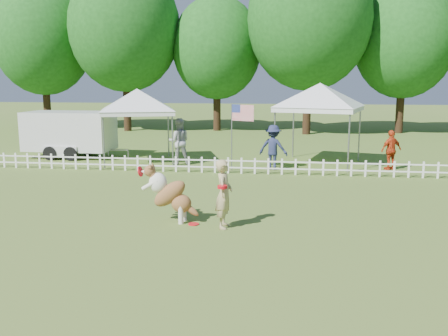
{
  "coord_description": "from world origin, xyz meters",
  "views": [
    {
      "loc": [
        2.08,
        -11.21,
        3.49
      ],
      "look_at": [
        0.28,
        2.0,
        1.1
      ],
      "focal_mm": 40.0,
      "sensor_mm": 36.0,
      "label": 1
    }
  ],
  "objects_px": {
    "flag_pole": "(232,137)",
    "spectator_a": "(179,141)",
    "canopy_tent_left": "(138,127)",
    "spectator_c": "(391,150)",
    "cargo_trailer": "(70,134)",
    "handler": "(224,194)",
    "frisbee_on_turf": "(194,224)",
    "canopy_tent_right": "(319,125)",
    "spectator_b": "(273,147)",
    "dog": "(171,194)"
  },
  "relations": [
    {
      "from": "handler",
      "to": "spectator_c",
      "type": "height_order",
      "value": "handler"
    },
    {
      "from": "canopy_tent_right",
      "to": "dog",
      "type": "bearing_deg",
      "value": -98.93
    },
    {
      "from": "frisbee_on_turf",
      "to": "cargo_trailer",
      "type": "relative_size",
      "value": 0.06
    },
    {
      "from": "frisbee_on_turf",
      "to": "canopy_tent_right",
      "type": "xyz_separation_m",
      "value": [
        3.41,
        9.32,
        1.62
      ]
    },
    {
      "from": "dog",
      "to": "frisbee_on_turf",
      "type": "height_order",
      "value": "dog"
    },
    {
      "from": "cargo_trailer",
      "to": "flag_pole",
      "type": "bearing_deg",
      "value": -16.22
    },
    {
      "from": "dog",
      "to": "canopy_tent_right",
      "type": "xyz_separation_m",
      "value": [
        4.02,
        9.15,
        0.92
      ]
    },
    {
      "from": "spectator_a",
      "to": "flag_pole",
      "type": "bearing_deg",
      "value": 140.99
    },
    {
      "from": "dog",
      "to": "frisbee_on_turf",
      "type": "xyz_separation_m",
      "value": [
        0.6,
        -0.18,
        -0.7
      ]
    },
    {
      "from": "flag_pole",
      "to": "spectator_c",
      "type": "height_order",
      "value": "flag_pole"
    },
    {
      "from": "frisbee_on_turf",
      "to": "canopy_tent_right",
      "type": "height_order",
      "value": "canopy_tent_right"
    },
    {
      "from": "canopy_tent_right",
      "to": "spectator_b",
      "type": "xyz_separation_m",
      "value": [
        -1.8,
        -1.58,
        -0.76
      ]
    },
    {
      "from": "cargo_trailer",
      "to": "flag_pole",
      "type": "relative_size",
      "value": 1.83
    },
    {
      "from": "frisbee_on_turf",
      "to": "flag_pole",
      "type": "xyz_separation_m",
      "value": [
        0.04,
        7.34,
        1.29
      ]
    },
    {
      "from": "flag_pole",
      "to": "spectator_a",
      "type": "xyz_separation_m",
      "value": [
        -2.32,
        1.09,
        -0.34
      ]
    },
    {
      "from": "flag_pole",
      "to": "dog",
      "type": "bearing_deg",
      "value": -72.68
    },
    {
      "from": "spectator_a",
      "to": "spectator_b",
      "type": "distance_m",
      "value": 3.95
    },
    {
      "from": "flag_pole",
      "to": "spectator_b",
      "type": "height_order",
      "value": "flag_pole"
    },
    {
      "from": "handler",
      "to": "frisbee_on_turf",
      "type": "bearing_deg",
      "value": 79.7
    },
    {
      "from": "flag_pole",
      "to": "spectator_a",
      "type": "height_order",
      "value": "flag_pole"
    },
    {
      "from": "canopy_tent_left",
      "to": "cargo_trailer",
      "type": "height_order",
      "value": "canopy_tent_left"
    },
    {
      "from": "cargo_trailer",
      "to": "spectator_b",
      "type": "height_order",
      "value": "cargo_trailer"
    },
    {
      "from": "frisbee_on_turf",
      "to": "canopy_tent_left",
      "type": "height_order",
      "value": "canopy_tent_left"
    },
    {
      "from": "dog",
      "to": "canopy_tent_left",
      "type": "relative_size",
      "value": 0.47
    },
    {
      "from": "spectator_a",
      "to": "spectator_c",
      "type": "xyz_separation_m",
      "value": [
        8.42,
        -0.12,
        -0.18
      ]
    },
    {
      "from": "spectator_c",
      "to": "dog",
      "type": "bearing_deg",
      "value": 21.04
    },
    {
      "from": "spectator_b",
      "to": "cargo_trailer",
      "type": "bearing_deg",
      "value": 2.22
    },
    {
      "from": "canopy_tent_right",
      "to": "spectator_c",
      "type": "bearing_deg",
      "value": -5.55
    },
    {
      "from": "spectator_a",
      "to": "spectator_b",
      "type": "xyz_separation_m",
      "value": [
        3.89,
        -0.69,
        -0.08
      ]
    },
    {
      "from": "canopy_tent_left",
      "to": "spectator_a",
      "type": "bearing_deg",
      "value": -27.8
    },
    {
      "from": "canopy_tent_right",
      "to": "cargo_trailer",
      "type": "height_order",
      "value": "canopy_tent_right"
    },
    {
      "from": "canopy_tent_right",
      "to": "flag_pole",
      "type": "xyz_separation_m",
      "value": [
        -3.37,
        -1.98,
        -0.33
      ]
    },
    {
      "from": "frisbee_on_turf",
      "to": "canopy_tent_left",
      "type": "xyz_separation_m",
      "value": [
        -4.09,
        8.76,
        1.5
      ]
    },
    {
      "from": "frisbee_on_turf",
      "to": "spectator_a",
      "type": "xyz_separation_m",
      "value": [
        -2.28,
        8.43,
        0.94
      ]
    },
    {
      "from": "spectator_a",
      "to": "spectator_c",
      "type": "distance_m",
      "value": 8.42
    },
    {
      "from": "spectator_c",
      "to": "canopy_tent_right",
      "type": "bearing_deg",
      "value": -49.62
    },
    {
      "from": "canopy_tent_right",
      "to": "spectator_c",
      "type": "height_order",
      "value": "canopy_tent_right"
    },
    {
      "from": "frisbee_on_turf",
      "to": "cargo_trailer",
      "type": "distance_m",
      "value": 12.35
    },
    {
      "from": "dog",
      "to": "spectator_b",
      "type": "height_order",
      "value": "spectator_b"
    },
    {
      "from": "handler",
      "to": "spectator_c",
      "type": "relative_size",
      "value": 1.06
    },
    {
      "from": "spectator_a",
      "to": "handler",
      "type": "bearing_deg",
      "value": 95.68
    },
    {
      "from": "dog",
      "to": "handler",
      "type": "bearing_deg",
      "value": -7.92
    },
    {
      "from": "cargo_trailer",
      "to": "spectator_c",
      "type": "height_order",
      "value": "cargo_trailer"
    },
    {
      "from": "spectator_b",
      "to": "handler",
      "type": "bearing_deg",
      "value": 98.05
    },
    {
      "from": "dog",
      "to": "cargo_trailer",
      "type": "height_order",
      "value": "cargo_trailer"
    },
    {
      "from": "frisbee_on_turf",
      "to": "spectator_c",
      "type": "distance_m",
      "value": 10.36
    },
    {
      "from": "spectator_a",
      "to": "spectator_c",
      "type": "height_order",
      "value": "spectator_a"
    },
    {
      "from": "cargo_trailer",
      "to": "spectator_c",
      "type": "xyz_separation_m",
      "value": [
        13.72,
        -1.38,
        -0.27
      ]
    },
    {
      "from": "cargo_trailer",
      "to": "spectator_a",
      "type": "relative_size",
      "value": 2.49
    },
    {
      "from": "canopy_tent_left",
      "to": "spectator_c",
      "type": "xyz_separation_m",
      "value": [
        10.24,
        -0.45,
        -0.73
      ]
    }
  ]
}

